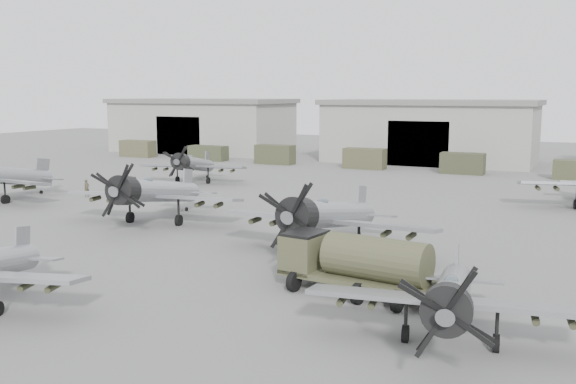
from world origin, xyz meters
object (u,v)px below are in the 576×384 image
aircraft_mid_2 (326,216)px  aircraft_far_0 (192,164)px  fuel_tanker (356,260)px  tug_trailer (150,188)px  ground_crew (87,188)px  aircraft_mid_1 (152,192)px  aircraft_near_2 (451,296)px

aircraft_mid_2 → aircraft_far_0: (-24.76, 22.56, -0.31)m
fuel_tanker → tug_trailer: bearing=151.1°
aircraft_far_0 → fuel_tanker: (28.85, -28.84, -0.42)m
fuel_tanker → tug_trailer: 35.35m
ground_crew → aircraft_far_0: bearing=-8.3°
aircraft_far_0 → ground_crew: aircraft_far_0 is taller
aircraft_mid_2 → ground_crew: size_ratio=8.13×
fuel_tanker → ground_crew: fuel_tanker is taller
aircraft_mid_1 → aircraft_far_0: bearing=107.5°
aircraft_near_2 → ground_crew: 43.78m
aircraft_near_2 → fuel_tanker: (-5.46, 4.65, -0.34)m
aircraft_near_2 → tug_trailer: 42.52m
aircraft_near_2 → aircraft_mid_2: aircraft_mid_2 is taller
aircraft_mid_1 → tug_trailer: size_ratio=1.80×
aircraft_mid_2 → fuel_tanker: size_ratio=1.68×
aircraft_near_2 → tug_trailer: aircraft_near_2 is taller
aircraft_mid_2 → fuel_tanker: (4.08, -6.28, -0.73)m
fuel_tanker → aircraft_far_0: bearing=142.5°
aircraft_far_0 → fuel_tanker: bearing=-59.6°
aircraft_mid_1 → aircraft_mid_2: aircraft_mid_1 is taller
aircraft_mid_1 → aircraft_far_0: aircraft_mid_1 is taller
aircraft_near_2 → ground_crew: (-38.04, 21.63, -1.21)m
tug_trailer → aircraft_mid_2: bearing=-31.2°
tug_trailer → fuel_tanker: bearing=-36.5°
aircraft_far_0 → fuel_tanker: size_ratio=1.48×
tug_trailer → ground_crew: size_ratio=4.59×
tug_trailer → aircraft_mid_1: bearing=-51.3°
aircraft_mid_1 → ground_crew: (-13.52, 7.68, -1.60)m
ground_crew → aircraft_mid_2: bearing=-101.4°
aircraft_near_2 → tug_trailer: size_ratio=1.51×
aircraft_far_0 → aircraft_mid_2: bearing=-56.9°
aircraft_near_2 → aircraft_mid_2: size_ratio=0.85×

